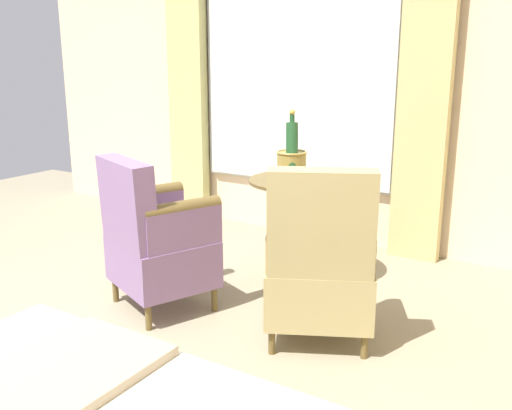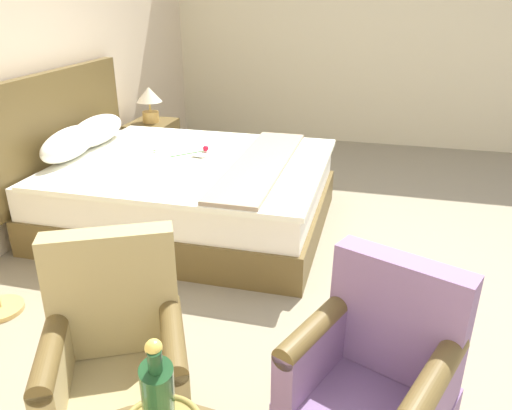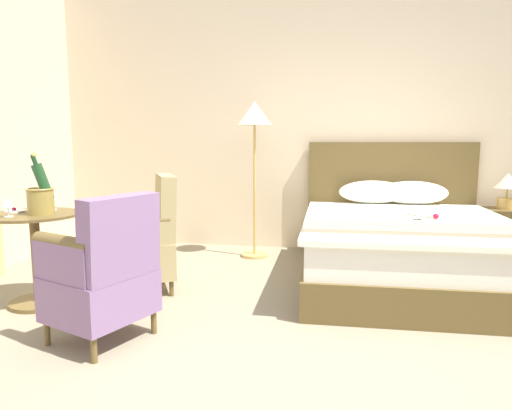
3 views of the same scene
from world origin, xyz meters
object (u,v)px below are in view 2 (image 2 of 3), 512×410
Objects in this scene: armchair_facing_bed at (373,389)px; bed at (180,187)px; bedside_lamp at (149,100)px; nightstand at (154,148)px; armchair_by_window at (119,370)px.

bed is at bearing 38.92° from armchair_facing_bed.
bed is 1.40m from bedside_lamp.
bed is 4.00× the size of nightstand.
armchair_facing_bed is at bearing -142.61° from bedside_lamp.
armchair_by_window reaches higher than bedside_lamp.
bed reaches higher than armchair_by_window.
armchair_by_window is at bearing -156.94° from bedside_lamp.
armchair_facing_bed is at bearing -82.06° from armchair_by_window.
bedside_lamp reaches higher than nightstand.
nightstand is 0.50m from bedside_lamp.
nightstand is 1.57× the size of bedside_lamp.
bedside_lamp is at bearing 34.41° from bed.
armchair_by_window reaches higher than armchair_facing_bed.
nightstand is at bearing 37.38° from armchair_facing_bed.
bedside_lamp is (1.09, 0.75, 0.46)m from bed.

